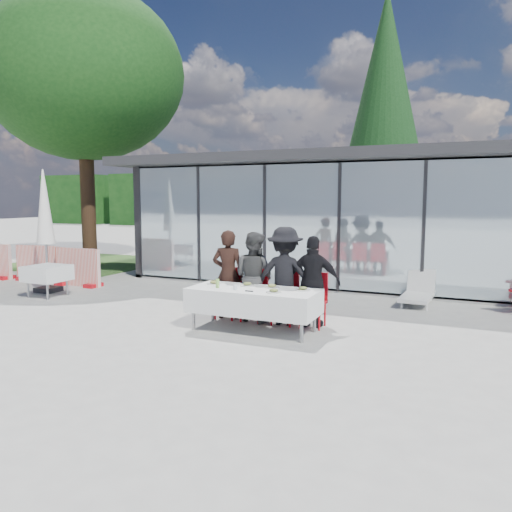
{
  "coord_description": "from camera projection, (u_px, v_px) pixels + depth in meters",
  "views": [
    {
      "loc": [
        4.03,
        -7.78,
        2.31
      ],
      "look_at": [
        0.08,
        1.2,
        1.17
      ],
      "focal_mm": 35.0,
      "sensor_mm": 36.0,
      "label": 1
    }
  ],
  "objects": [
    {
      "name": "ground",
      "position": [
        225.0,
        328.0,
        8.95
      ],
      "size": [
        90.0,
        90.0,
        0.0
      ],
      "primitive_type": "plane",
      "color": "#A4A39C",
      "rests_on": "ground"
    },
    {
      "name": "pavilion",
      "position": [
        404.0,
        204.0,
        15.33
      ],
      "size": [
        14.8,
        8.8,
        3.44
      ],
      "color": "gray",
      "rests_on": "ground"
    },
    {
      "name": "treeline",
      "position": [
        383.0,
        200.0,
        34.96
      ],
      "size": [
        62.5,
        2.0,
        4.4
      ],
      "color": "black",
      "rests_on": "ground"
    },
    {
      "name": "dining_table",
      "position": [
        253.0,
        301.0,
        8.66
      ],
      "size": [
        2.26,
        0.96,
        0.75
      ],
      "color": "white",
      "rests_on": "ground"
    },
    {
      "name": "diner_a",
      "position": [
        228.0,
        274.0,
        9.59
      ],
      "size": [
        0.74,
        0.74,
        1.71
      ],
      "primitive_type": "imported",
      "rotation": [
        0.0,
        0.0,
        3.35
      ],
      "color": "black",
      "rests_on": "ground"
    },
    {
      "name": "diner_chair_a",
      "position": [
        230.0,
        290.0,
        9.68
      ],
      "size": [
        0.44,
        0.44,
        0.97
      ],
      "color": "#B80C15",
      "rests_on": "ground"
    },
    {
      "name": "diner_b",
      "position": [
        254.0,
        277.0,
        9.37
      ],
      "size": [
        1.0,
        1.0,
        1.69
      ],
      "primitive_type": "imported",
      "rotation": [
        0.0,
        0.0,
        2.89
      ],
      "color": "#444444",
      "rests_on": "ground"
    },
    {
      "name": "diner_chair_b",
      "position": [
        255.0,
        292.0,
        9.46
      ],
      "size": [
        0.44,
        0.44,
        0.97
      ],
      "color": "#B80C15",
      "rests_on": "ground"
    },
    {
      "name": "diner_c",
      "position": [
        285.0,
        276.0,
        9.12
      ],
      "size": [
        1.33,
        1.33,
        1.8
      ],
      "primitive_type": "imported",
      "rotation": [
        0.0,
        0.0,
        3.3
      ],
      "color": "black",
      "rests_on": "ground"
    },
    {
      "name": "diner_chair_c",
      "position": [
        286.0,
        295.0,
        9.21
      ],
      "size": [
        0.44,
        0.44,
        0.97
      ],
      "color": "#B80C15",
      "rests_on": "ground"
    },
    {
      "name": "diner_d",
      "position": [
        313.0,
        282.0,
        8.91
      ],
      "size": [
        1.05,
        1.05,
        1.65
      ],
      "primitive_type": "imported",
      "rotation": [
        0.0,
        0.0,
        3.23
      ],
      "color": "black",
      "rests_on": "ground"
    },
    {
      "name": "diner_chair_d",
      "position": [
        314.0,
        297.0,
        9.0
      ],
      "size": [
        0.44,
        0.44,
        0.97
      ],
      "color": "#B80C15",
      "rests_on": "ground"
    },
    {
      "name": "plate_a",
      "position": [
        214.0,
        283.0,
        9.09
      ],
      "size": [
        0.26,
        0.26,
        0.07
      ],
      "color": "white",
      "rests_on": "dining_table"
    },
    {
      "name": "plate_b",
      "position": [
        247.0,
        284.0,
        8.92
      ],
      "size": [
        0.26,
        0.26,
        0.07
      ],
      "color": "white",
      "rests_on": "dining_table"
    },
    {
      "name": "plate_c",
      "position": [
        272.0,
        286.0,
        8.72
      ],
      "size": [
        0.26,
        0.26,
        0.07
      ],
      "color": "white",
      "rests_on": "dining_table"
    },
    {
      "name": "plate_d",
      "position": [
        303.0,
        289.0,
        8.48
      ],
      "size": [
        0.26,
        0.26,
        0.07
      ],
      "color": "white",
      "rests_on": "dining_table"
    },
    {
      "name": "plate_extra",
      "position": [
        274.0,
        291.0,
        8.28
      ],
      "size": [
        0.26,
        0.26,
        0.07
      ],
      "color": "white",
      "rests_on": "dining_table"
    },
    {
      "name": "juice_bottle",
      "position": [
        218.0,
        283.0,
        8.73
      ],
      "size": [
        0.06,
        0.06,
        0.16
      ],
      "primitive_type": "cylinder",
      "color": "#83BA4D",
      "rests_on": "dining_table"
    },
    {
      "name": "drinking_glasses",
      "position": [
        235.0,
        287.0,
        8.54
      ],
      "size": [
        0.07,
        0.07,
        0.1
      ],
      "color": "silver",
      "rests_on": "dining_table"
    },
    {
      "name": "folded_eyeglasses",
      "position": [
        249.0,
        291.0,
        8.38
      ],
      "size": [
        0.14,
        0.03,
        0.01
      ],
      "primitive_type": "cube",
      "color": "black",
      "rests_on": "dining_table"
    },
    {
      "name": "spare_table_left",
      "position": [
        47.0,
        273.0,
        11.7
      ],
      "size": [
        0.86,
        0.86,
        0.74
      ],
      "color": "white",
      "rests_on": "ground"
    },
    {
      "name": "market_umbrella",
      "position": [
        45.0,
        214.0,
        12.15
      ],
      "size": [
        0.5,
        0.5,
        3.0
      ],
      "color": "black",
      "rests_on": "ground"
    },
    {
      "name": "lounger",
      "position": [
        418.0,
        292.0,
        10.98
      ],
      "size": [
        0.67,
        1.36,
        0.72
      ],
      "color": "silver",
      "rests_on": "ground"
    },
    {
      "name": "deciduous_tree",
      "position": [
        83.0,
        76.0,
        17.06
      ],
      "size": [
        7.04,
        6.4,
        9.38
      ],
      "color": "#382316",
      "rests_on": "ground"
    },
    {
      "name": "conifer_tree",
      "position": [
        385.0,
        106.0,
        19.88
      ],
      "size": [
        4.0,
        4.0,
        10.5
      ],
      "color": "#382316",
      "rests_on": "ground"
    },
    {
      "name": "grass_patch",
      "position": [
        90.0,
        263.0,
        17.81
      ],
      "size": [
        5.0,
        5.0,
        0.02
      ],
      "primitive_type": "cube",
      "color": "#385926",
      "rests_on": "ground"
    }
  ]
}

